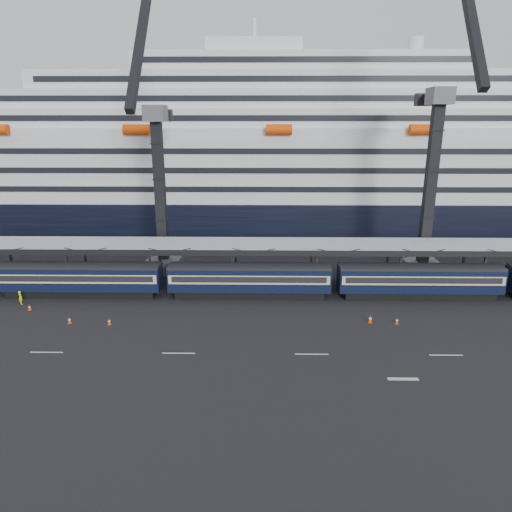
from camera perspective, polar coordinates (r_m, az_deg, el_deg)
The scene contains 13 objects.
ground at distance 45.94m, azimuth 8.98°, elevation -9.65°, with size 260.00×260.00×0.00m, color black.
lane_markings at distance 43.40m, azimuth 20.92°, elevation -12.27°, with size 111.00×4.27×0.02m.
train at distance 53.89m, azimuth 2.73°, elevation -2.89°, with size 133.05×3.00×4.05m.
canopy at distance 57.13m, azimuth 7.31°, elevation 1.33°, with size 130.00×6.25×5.53m.
cruise_ship at distance 87.28m, azimuth 4.46°, elevation 11.40°, with size 214.09×28.84×34.00m.
crane_dark_near at distance 61.44m, azimuth -12.03°, elevation 8.54°, with size 4.50×17.75×35.08m.
crane_dark_mid at distance 62.56m, azimuth 21.19°, elevation 9.25°, with size 4.50×18.24×39.64m.
worker at distance 58.59m, azimuth -27.36°, elevation -4.64°, with size 0.59×0.39×1.61m, color #FAFF0D.
traffic_cone_a at distance 56.55m, azimuth -26.45°, elevation -5.74°, with size 0.36×0.36×0.72m.
traffic_cone_b at distance 51.30m, azimuth -22.29°, elevation -7.41°, with size 0.38×0.38×0.75m.
traffic_cone_c at distance 49.62m, azimuth -17.88°, elevation -7.80°, with size 0.35×0.35×0.70m.
traffic_cone_d at distance 49.14m, azimuth 14.09°, elevation -7.63°, with size 0.42×0.42×0.84m.
traffic_cone_e at distance 49.63m, azimuth 17.21°, elevation -7.72°, with size 0.35×0.35×0.70m.
Camera 1 is at (-6.48, -40.77, 20.15)m, focal length 32.00 mm.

